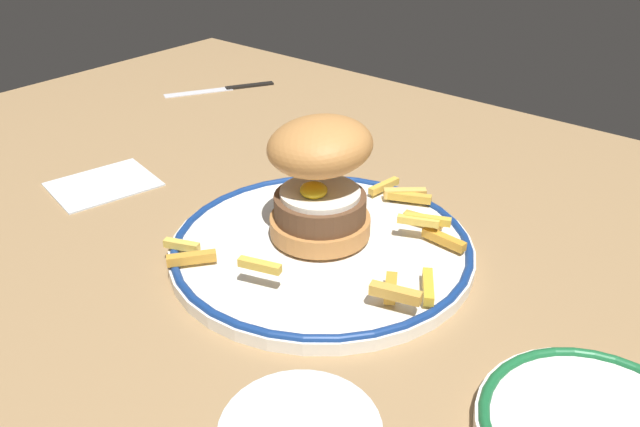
# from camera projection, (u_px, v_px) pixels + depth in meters

# --- Properties ---
(ground_plane) EXTENTS (1.34, 0.98, 0.04)m
(ground_plane) POSITION_uv_depth(u_px,v_px,m) (297.00, 259.00, 0.65)
(ground_plane) COLOR #96754D
(dinner_plate) EXTENTS (0.29, 0.29, 0.02)m
(dinner_plate) POSITION_uv_depth(u_px,v_px,m) (320.00, 248.00, 0.62)
(dinner_plate) COLOR white
(dinner_plate) RESTS_ON ground_plane
(burger) EXTENTS (0.14, 0.14, 0.12)m
(burger) POSITION_uv_depth(u_px,v_px,m) (320.00, 176.00, 0.60)
(burger) COLOR #BB7A3F
(burger) RESTS_ON dinner_plate
(fries_pile) EXTENTS (0.24, 0.27, 0.02)m
(fries_pile) POSITION_uv_depth(u_px,v_px,m) (368.00, 232.00, 0.61)
(fries_pile) COLOR gold
(fries_pile) RESTS_ON dinner_plate
(knife) EXTENTS (0.10, 0.16, 0.01)m
(knife) POSITION_uv_depth(u_px,v_px,m) (229.00, 88.00, 1.05)
(knife) COLOR black
(knife) RESTS_ON ground_plane
(napkin) EXTENTS (0.11, 0.13, 0.00)m
(napkin) POSITION_uv_depth(u_px,v_px,m) (103.00, 184.00, 0.75)
(napkin) COLOR silver
(napkin) RESTS_ON ground_plane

